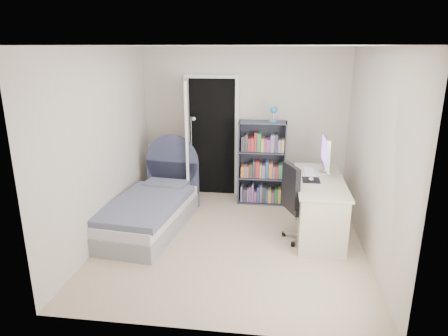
# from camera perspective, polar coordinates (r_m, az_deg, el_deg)

# --- Properties ---
(room_shell) EXTENTS (3.50, 3.70, 2.60)m
(room_shell) POSITION_cam_1_polar(r_m,az_deg,el_deg) (5.00, 1.20, 2.56)
(room_shell) COLOR tan
(room_shell) RESTS_ON ground
(door) EXTENTS (0.92, 0.82, 2.06)m
(door) POSITION_cam_1_polar(r_m,az_deg,el_deg) (6.62, -3.96, 4.17)
(door) COLOR black
(door) RESTS_ON ground
(bed) EXTENTS (1.10, 2.00, 1.18)m
(bed) POSITION_cam_1_polar(r_m,az_deg,el_deg) (5.83, -10.33, -5.82)
(bed) COLOR gray
(bed) RESTS_ON ground
(nightstand) EXTENTS (0.37, 0.37, 0.56)m
(nightstand) POSITION_cam_1_polar(r_m,az_deg,el_deg) (6.80, -6.67, -1.42)
(nightstand) COLOR tan
(nightstand) RESTS_ON ground
(floor_lamp) EXTENTS (0.20, 0.20, 1.41)m
(floor_lamp) POSITION_cam_1_polar(r_m,az_deg,el_deg) (6.80, -4.45, 0.48)
(floor_lamp) COLOR silver
(floor_lamp) RESTS_ON ground
(bookcase) EXTENTS (0.76, 0.33, 1.61)m
(bookcase) POSITION_cam_1_polar(r_m,az_deg,el_deg) (6.54, 5.45, 0.33)
(bookcase) COLOR #3D4253
(bookcase) RESTS_ON ground
(desk) EXTENTS (0.63, 1.58, 1.30)m
(desk) POSITION_cam_1_polar(r_m,az_deg,el_deg) (5.68, 13.36, -4.89)
(desk) COLOR beige
(desk) RESTS_ON ground
(office_chair) EXTENTS (0.61, 0.62, 1.06)m
(office_chair) POSITION_cam_1_polar(r_m,az_deg,el_deg) (5.31, 10.66, -4.44)
(office_chair) COLOR silver
(office_chair) RESTS_ON ground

